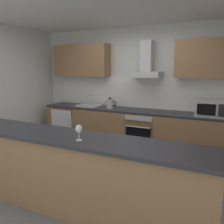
{
  "coord_description": "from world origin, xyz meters",
  "views": [
    {
      "loc": [
        1.61,
        -3.02,
        1.75
      ],
      "look_at": [
        0.0,
        0.34,
        1.05
      ],
      "focal_mm": 37.88,
      "sensor_mm": 36.0,
      "label": 1
    }
  ],
  "objects_px": {
    "kettle": "(110,104)",
    "wine_glass": "(79,130)",
    "range_hood": "(146,66)",
    "refrigerator": "(69,125)",
    "oven": "(143,132)",
    "microwave": "(211,108)",
    "sink": "(90,105)"
  },
  "relations": [
    {
      "from": "kettle",
      "to": "wine_glass",
      "type": "bearing_deg",
      "value": -71.98
    },
    {
      "from": "range_hood",
      "to": "refrigerator",
      "type": "bearing_deg",
      "value": -175.87
    },
    {
      "from": "refrigerator",
      "to": "range_hood",
      "type": "bearing_deg",
      "value": 4.13
    },
    {
      "from": "oven",
      "to": "microwave",
      "type": "bearing_deg",
      "value": -1.28
    },
    {
      "from": "microwave",
      "to": "kettle",
      "type": "distance_m",
      "value": 1.97
    },
    {
      "from": "sink",
      "to": "wine_glass",
      "type": "distance_m",
      "value": 2.72
    },
    {
      "from": "wine_glass",
      "to": "kettle",
      "type": "bearing_deg",
      "value": 108.02
    },
    {
      "from": "microwave",
      "to": "sink",
      "type": "distance_m",
      "value": 2.51
    },
    {
      "from": "refrigerator",
      "to": "kettle",
      "type": "relative_size",
      "value": 2.94
    },
    {
      "from": "oven",
      "to": "range_hood",
      "type": "xyz_separation_m",
      "value": [
        0.0,
        0.13,
        1.33
      ]
    },
    {
      "from": "sink",
      "to": "oven",
      "type": "bearing_deg",
      "value": -0.5
    },
    {
      "from": "kettle",
      "to": "wine_glass",
      "type": "distance_m",
      "value": 2.46
    },
    {
      "from": "kettle",
      "to": "refrigerator",
      "type": "bearing_deg",
      "value": 178.4
    },
    {
      "from": "oven",
      "to": "microwave",
      "type": "relative_size",
      "value": 1.6
    },
    {
      "from": "refrigerator",
      "to": "wine_glass",
      "type": "bearing_deg",
      "value": -51.77
    },
    {
      "from": "wine_glass",
      "to": "range_hood",
      "type": "bearing_deg",
      "value": 90.87
    },
    {
      "from": "refrigerator",
      "to": "kettle",
      "type": "height_order",
      "value": "kettle"
    },
    {
      "from": "sink",
      "to": "refrigerator",
      "type": "bearing_deg",
      "value": -178.64
    },
    {
      "from": "oven",
      "to": "microwave",
      "type": "height_order",
      "value": "microwave"
    },
    {
      "from": "refrigerator",
      "to": "range_hood",
      "type": "distance_m",
      "value": 2.29
    },
    {
      "from": "microwave",
      "to": "sink",
      "type": "xyz_separation_m",
      "value": [
        -2.5,
        0.04,
        -0.12
      ]
    },
    {
      "from": "oven",
      "to": "kettle",
      "type": "xyz_separation_m",
      "value": [
        -0.72,
        -0.03,
        0.55
      ]
    },
    {
      "from": "sink",
      "to": "kettle",
      "type": "height_order",
      "value": "sink"
    },
    {
      "from": "kettle",
      "to": "range_hood",
      "type": "height_order",
      "value": "range_hood"
    },
    {
      "from": "oven",
      "to": "range_hood",
      "type": "bearing_deg",
      "value": 90.0
    },
    {
      "from": "oven",
      "to": "wine_glass",
      "type": "xyz_separation_m",
      "value": [
        0.04,
        -2.37,
        0.62
      ]
    },
    {
      "from": "oven",
      "to": "kettle",
      "type": "height_order",
      "value": "kettle"
    },
    {
      "from": "microwave",
      "to": "oven",
      "type": "bearing_deg",
      "value": 178.72
    },
    {
      "from": "wine_glass",
      "to": "oven",
      "type": "bearing_deg",
      "value": 90.91
    },
    {
      "from": "sink",
      "to": "range_hood",
      "type": "relative_size",
      "value": 0.69
    },
    {
      "from": "sink",
      "to": "kettle",
      "type": "bearing_deg",
      "value": -4.82
    },
    {
      "from": "sink",
      "to": "kettle",
      "type": "xyz_separation_m",
      "value": [
        0.53,
        -0.04,
        0.08
      ]
    }
  ]
}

